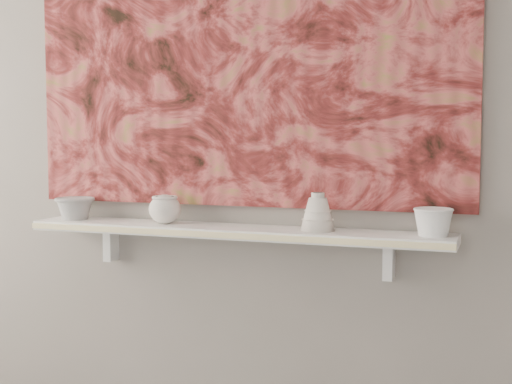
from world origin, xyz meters
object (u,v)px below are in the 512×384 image
at_px(shelf, 233,231).
at_px(bowl_white, 433,222).
at_px(bowl_grey, 75,208).
at_px(painting, 242,37).
at_px(cup_cream, 165,209).
at_px(bell_vessel, 318,212).

xyz_separation_m(shelf, bowl_white, (0.63, 0.00, 0.06)).
bearing_deg(bowl_grey, shelf, 0.00).
relative_size(painting, bowl_white, 13.03).
height_order(cup_cream, bowl_white, cup_cream).
bearing_deg(shelf, cup_cream, 180.00).
xyz_separation_m(cup_cream, bowl_white, (0.87, 0.00, -0.01)).
distance_m(shelf, bowl_white, 0.63).
xyz_separation_m(bell_vessel, bowl_white, (0.35, 0.00, -0.02)).
height_order(cup_cream, bell_vessel, bell_vessel).
distance_m(bowl_grey, cup_cream, 0.35).
height_order(bowl_grey, bowl_white, bowl_white).
bearing_deg(painting, bowl_white, -7.32).
distance_m(painting, bowl_white, 0.85).
xyz_separation_m(painting, bowl_grey, (-0.59, -0.08, -0.57)).
distance_m(bowl_grey, bowl_white, 1.22).
height_order(painting, bowl_white, painting).
bearing_deg(cup_cream, bowl_grey, 180.00).
height_order(bowl_grey, cup_cream, cup_cream).
relative_size(shelf, bell_vessel, 11.85).
bearing_deg(bell_vessel, cup_cream, 180.00).
relative_size(cup_cream, bowl_white, 0.92).
xyz_separation_m(painting, cup_cream, (-0.24, -0.08, -0.56)).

